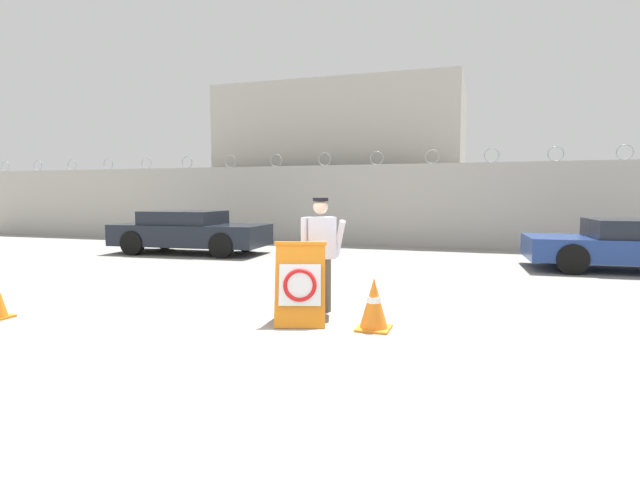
# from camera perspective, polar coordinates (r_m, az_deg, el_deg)

# --- Properties ---
(ground_plane) EXTENTS (90.00, 90.00, 0.00)m
(ground_plane) POSITION_cam_1_polar(r_m,az_deg,el_deg) (6.49, -5.83, -10.47)
(ground_plane) COLOR gray
(perimeter_wall) EXTENTS (36.00, 0.30, 3.22)m
(perimeter_wall) POSITION_cam_1_polar(r_m,az_deg,el_deg) (17.05, 9.47, 3.95)
(perimeter_wall) COLOR #ADA8A0
(perimeter_wall) RESTS_ON ground_plane
(building_block) EXTENTS (9.86, 5.51, 6.17)m
(building_block) POSITION_cam_1_polar(r_m,az_deg,el_deg) (21.86, 2.83, 8.73)
(building_block) COLOR #B2ADA3
(building_block) RESTS_ON ground_plane
(barricade_sign) EXTENTS (0.88, 0.95, 1.12)m
(barricade_sign) POSITION_cam_1_polar(r_m,az_deg,el_deg) (6.83, -2.23, -4.89)
(barricade_sign) COLOR orange
(barricade_sign) RESTS_ON ground_plane
(security_guard) EXTENTS (0.65, 0.46, 1.71)m
(security_guard) POSITION_cam_1_polar(r_m,az_deg,el_deg) (7.38, 0.07, -1.06)
(security_guard) COLOR #514C42
(security_guard) RESTS_ON ground_plane
(traffic_cone_near) EXTENTS (0.43, 0.43, 0.68)m
(traffic_cone_near) POSITION_cam_1_polar(r_m,az_deg,el_deg) (6.56, 6.18, -7.28)
(traffic_cone_near) COLOR orange
(traffic_cone_near) RESTS_ON ground_plane
(parked_car_front_coupe) EXTENTS (4.62, 2.12, 1.26)m
(parked_car_front_coupe) POSITION_cam_1_polar(r_m,az_deg,el_deg) (15.33, -14.68, 0.94)
(parked_car_front_coupe) COLOR black
(parked_car_front_coupe) RESTS_ON ground_plane
(parked_car_far_side) EXTENTS (4.49, 2.20, 1.19)m
(parked_car_far_side) POSITION_cam_1_polar(r_m,az_deg,el_deg) (13.43, 32.00, -0.46)
(parked_car_far_side) COLOR black
(parked_car_far_side) RESTS_ON ground_plane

